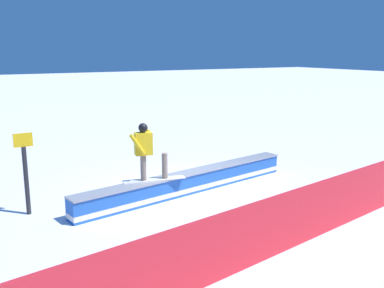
{
  "coord_description": "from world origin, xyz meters",
  "views": [
    {
      "loc": [
        5.23,
        9.33,
        3.6
      ],
      "look_at": [
        0.52,
        1.09,
        1.54
      ],
      "focal_mm": 40.71,
      "sensor_mm": 36.0,
      "label": 1
    }
  ],
  "objects": [
    {
      "name": "ground_plane",
      "position": [
        0.0,
        0.0,
        0.0
      ],
      "size": [
        120.0,
        120.0,
        0.0
      ],
      "primitive_type": "plane",
      "color": "white"
    },
    {
      "name": "grind_box",
      "position": [
        0.0,
        0.0,
        0.25
      ],
      "size": [
        6.46,
        1.56,
        0.54
      ],
      "color": "blue",
      "rests_on": "ground_plane"
    },
    {
      "name": "snowboarder",
      "position": [
        1.22,
        0.15,
        1.29
      ],
      "size": [
        1.54,
        0.56,
        1.39
      ],
      "color": "silver",
      "rests_on": "grind_box"
    },
    {
      "name": "safety_fence",
      "position": [
        0.0,
        3.75,
        0.56
      ],
      "size": [
        12.71,
        2.25,
        1.12
      ],
      "primitive_type": "cube",
      "rotation": [
        0.0,
        0.0,
        0.17
      ],
      "color": "red",
      "rests_on": "ground_plane"
    },
    {
      "name": "trail_marker",
      "position": [
        3.85,
        -0.45,
        0.99
      ],
      "size": [
        0.4,
        0.1,
        1.84
      ],
      "color": "#262628",
      "rests_on": "ground_plane"
    }
  ]
}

